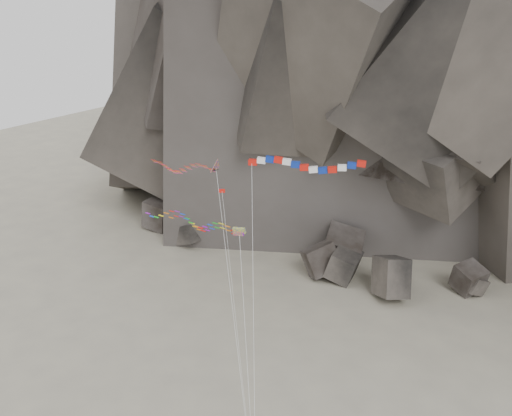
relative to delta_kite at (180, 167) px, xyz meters
The scene contains 6 objects.
ground 24.92m from the delta_kite, 17.99° to the right, with size 260.00×260.00×0.00m, color #A29B82.
boulder_field 37.86m from the delta_kite, 88.33° to the left, with size 73.18×13.96×7.21m.
delta_kite is the anchor object (origin of this frame).
banner_kite 12.61m from the delta_kite, ahead, with size 10.24×18.55×23.63m.
parafoil_kite 5.44m from the delta_kite, 45.17° to the right, with size 19.96×12.42×18.00m.
pennant_kite 11.88m from the delta_kite, 32.13° to the right, with size 10.05×11.67×21.11m.
Camera 1 is at (26.50, -46.27, 39.37)m, focal length 45.00 mm.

